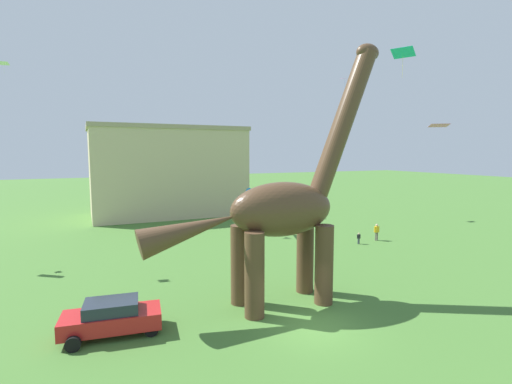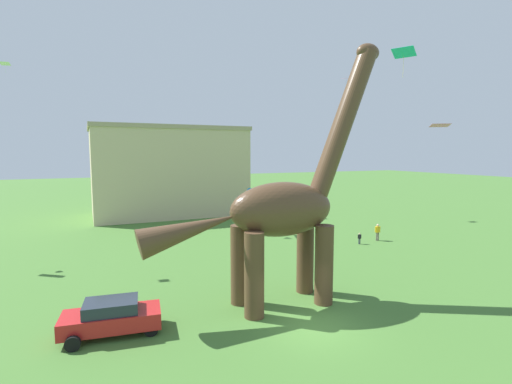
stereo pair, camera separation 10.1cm
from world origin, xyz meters
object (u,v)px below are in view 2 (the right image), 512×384
at_px(dinosaur_sculpture, 281,209).
at_px(kite_mid_left, 5,64).
at_px(person_far_spectator, 378,231).
at_px(kite_near_low, 346,79).
at_px(kite_mid_right, 259,191).
at_px(kite_far_left, 404,53).
at_px(kite_far_right, 440,125).
at_px(person_watching_child, 360,237).
at_px(parked_sedan_left, 112,317).

bearing_deg(dinosaur_sculpture, kite_mid_left, 158.97).
height_order(person_far_spectator, kite_near_low, kite_near_low).
distance_m(person_far_spectator, kite_mid_left, 32.35).
xyz_separation_m(kite_mid_right, kite_far_left, (5.15, -12.63, 10.59)).
xyz_separation_m(kite_mid_left, kite_far_right, (29.23, -11.36, -4.11)).
height_order(kite_mid_left, kite_mid_right, kite_mid_left).
bearing_deg(person_watching_child, dinosaur_sculpture, 36.73).
distance_m(parked_sedan_left, kite_far_right, 25.62).
bearing_deg(person_watching_child, kite_near_low, -120.14).
relative_size(dinosaur_sculpture, kite_near_low, 11.58).
xyz_separation_m(kite_mid_right, kite_far_right, (9.15, -12.54, 5.73)).
bearing_deg(kite_near_low, kite_mid_right, -157.37).
height_order(kite_mid_left, kite_near_low, kite_near_low).
xyz_separation_m(parked_sedan_left, person_far_spectator, (23.45, 9.05, 0.13)).
distance_m(dinosaur_sculpture, person_watching_child, 15.98).
bearing_deg(dinosaur_sculpture, person_watching_child, 59.77).
relative_size(dinosaur_sculpture, person_watching_child, 14.19).
xyz_separation_m(dinosaur_sculpture, kite_far_right, (15.22, 3.17, 5.00)).
xyz_separation_m(person_watching_child, kite_near_low, (8.25, 13.13, 16.64)).
bearing_deg(kite_mid_right, person_far_spectator, -36.40).
xyz_separation_m(dinosaur_sculpture, parked_sedan_left, (-8.45, 0.07, -4.30)).
xyz_separation_m(person_watching_child, kite_mid_left, (-26.61, 5.80, 13.60)).
bearing_deg(person_far_spectator, kite_far_right, 108.74).
relative_size(parked_sedan_left, kite_mid_left, 5.45).
bearing_deg(kite_far_right, kite_mid_left, 158.76).
xyz_separation_m(person_watching_child, kite_far_right, (2.62, -5.57, 9.50)).
bearing_deg(kite_near_low, person_far_spectator, -114.65).
bearing_deg(kite_mid_right, parked_sedan_left, -132.88).
relative_size(kite_far_left, kite_near_low, 1.61).
height_order(person_watching_child, kite_far_left, kite_far_left).
height_order(dinosaur_sculpture, kite_mid_right, dinosaur_sculpture).
relative_size(dinosaur_sculpture, parked_sedan_left, 3.21).
bearing_deg(person_watching_child, kite_mid_left, -10.30).
distance_m(dinosaur_sculpture, kite_near_low, 32.56).
xyz_separation_m(parked_sedan_left, kite_near_low, (29.30, 21.80, 16.44)).
height_order(kite_mid_right, kite_far_left, kite_far_left).
bearing_deg(dinosaur_sculpture, person_far_spectator, 56.34).
xyz_separation_m(kite_far_left, kite_near_low, (9.62, 18.79, 2.29)).
distance_m(person_watching_child, kite_far_left, 15.49).
bearing_deg(parked_sedan_left, person_watching_child, 29.95).
distance_m(kite_mid_left, kite_far_left, 27.72).
bearing_deg(person_watching_child, parked_sedan_left, 24.37).
xyz_separation_m(person_far_spectator, kite_far_right, (0.22, -5.95, 9.17)).
relative_size(dinosaur_sculpture, kite_mid_left, 17.47).
bearing_deg(dinosaur_sculpture, kite_mid_right, 93.90).
relative_size(person_far_spectator, kite_near_low, 1.26).
bearing_deg(parked_sedan_left, kite_far_left, 16.27).
distance_m(kite_mid_left, kite_far_right, 31.63).
bearing_deg(kite_mid_left, kite_far_right, -21.24).
distance_m(parked_sedan_left, kite_near_low, 40.04).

